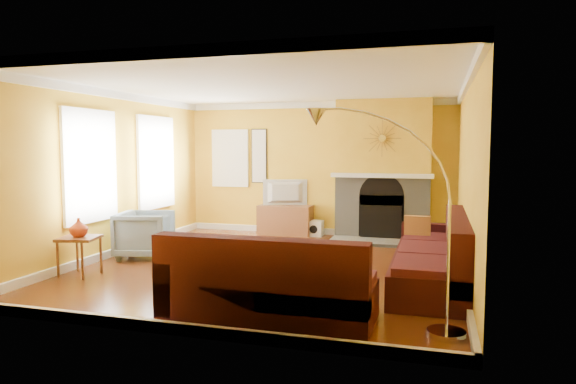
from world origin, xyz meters
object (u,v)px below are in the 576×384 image
(sectional_sofa, at_px, (339,252))
(coffee_table, at_px, (284,265))
(side_table, at_px, (80,256))
(arc_lamp, at_px, (385,221))
(armchair, at_px, (145,234))
(media_console, at_px, (285,220))

(sectional_sofa, height_order, coffee_table, sectional_sofa)
(side_table, relative_size, arc_lamp, 0.25)
(armchair, bearing_deg, arc_lamp, -133.97)
(arc_lamp, bearing_deg, sectional_sofa, 116.34)
(armchair, bearing_deg, media_console, -43.78)
(arc_lamp, bearing_deg, side_table, 166.92)
(armchair, xyz_separation_m, side_table, (-0.24, -1.29, -0.11))
(media_console, height_order, armchair, armchair)
(sectional_sofa, xyz_separation_m, coffee_table, (-0.79, 0.22, -0.27))
(armchair, height_order, arc_lamp, arc_lamp)
(sectional_sofa, distance_m, media_console, 4.01)
(coffee_table, relative_size, media_console, 0.83)
(armchair, distance_m, arc_lamp, 4.71)
(media_console, xyz_separation_m, arc_lamp, (2.51, -5.05, 0.78))
(arc_lamp, bearing_deg, armchair, 150.55)
(sectional_sofa, bearing_deg, media_console, 116.41)
(side_table, bearing_deg, coffee_table, 13.99)
(media_console, distance_m, side_table, 4.43)
(sectional_sofa, height_order, media_console, sectional_sofa)
(sectional_sofa, xyz_separation_m, media_console, (-1.78, 3.59, -0.15))
(sectional_sofa, xyz_separation_m, side_table, (-3.57, -0.47, -0.18))
(coffee_table, bearing_deg, armchair, 166.64)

